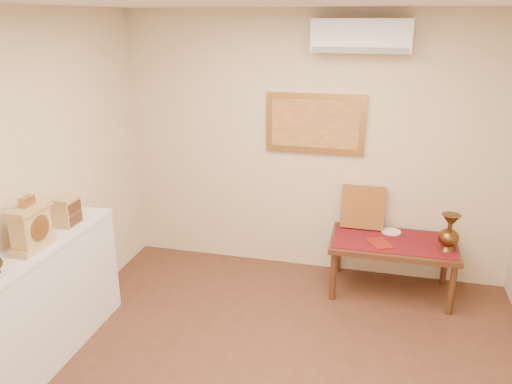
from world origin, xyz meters
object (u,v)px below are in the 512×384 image
(display_ledge, at_px, (29,314))
(brass_urn_tall, at_px, (450,229))
(wooden_chest, at_px, (67,211))
(low_table, at_px, (393,247))
(mantel_clock, at_px, (31,227))

(display_ledge, bearing_deg, brass_urn_tall, 29.52)
(brass_urn_tall, xyz_separation_m, wooden_chest, (-3.15, -1.19, 0.33))
(display_ledge, height_order, low_table, display_ledge)
(mantel_clock, relative_size, wooden_chest, 1.68)
(display_ledge, distance_m, mantel_clock, 0.68)
(mantel_clock, relative_size, low_table, 0.34)
(brass_urn_tall, xyz_separation_m, display_ledge, (-3.16, -1.79, -0.28))
(brass_urn_tall, xyz_separation_m, mantel_clock, (-3.13, -1.65, 0.38))
(brass_urn_tall, height_order, low_table, brass_urn_tall)
(display_ledge, relative_size, mantel_clock, 4.93)
(display_ledge, distance_m, low_table, 3.27)
(display_ledge, bearing_deg, low_table, 35.10)
(mantel_clock, bearing_deg, display_ledge, -102.17)
(low_table, bearing_deg, mantel_clock, -146.60)
(wooden_chest, bearing_deg, brass_urn_tall, 20.67)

